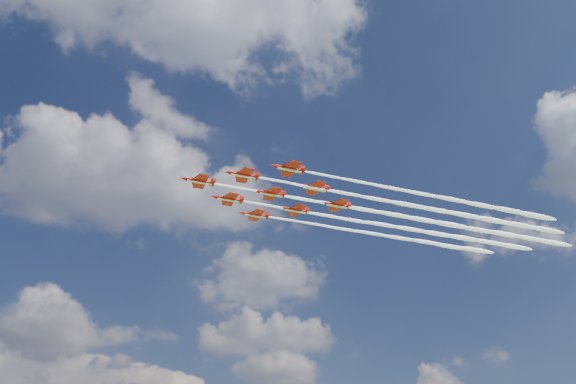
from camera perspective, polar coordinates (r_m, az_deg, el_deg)
name	(u,v)px	position (r m, az deg, el deg)	size (l,w,h in m)	color
jet_lead	(353,208)	(169.41, 6.61, -1.61)	(98.94, 21.09, 2.46)	#BA110A
jet_row2_port	(396,203)	(168.30, 10.91, -1.07)	(98.94, 21.09, 2.46)	#BA110A
jet_row2_starb	(372,223)	(179.85, 8.52, -3.12)	(98.94, 21.09, 2.46)	#BA110A
jet_row3_port	(441,197)	(168.16, 15.24, -0.53)	(98.94, 21.09, 2.46)	#BA110A
jet_row3_centre	(413,218)	(179.09, 12.57, -2.62)	(98.94, 21.09, 2.46)	#BA110A
jet_row3_starb	(389,236)	(190.58, 10.22, -4.45)	(98.94, 21.09, 2.46)	#BA110A
jet_row4_port	(455,213)	(179.25, 16.64, -2.10)	(98.94, 21.09, 2.46)	#BA110A
jet_row4_starb	(428,232)	(190.14, 14.05, -3.98)	(98.94, 21.09, 2.46)	#BA110A
jet_tail	(469,228)	(190.56, 17.88, -3.49)	(98.94, 21.09, 2.46)	#BA110A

